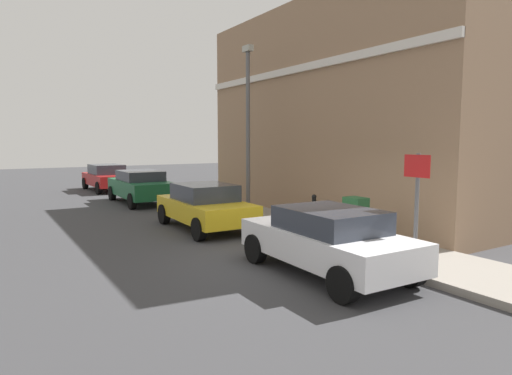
{
  "coord_description": "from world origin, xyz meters",
  "views": [
    {
      "loc": [
        -5.97,
        -8.05,
        2.69
      ],
      "look_at": [
        1.46,
        3.87,
        1.2
      ],
      "focal_mm": 31.01,
      "sensor_mm": 36.0,
      "label": 1
    }
  ],
  "objects_px": {
    "car_white": "(327,239)",
    "car_green": "(141,186)",
    "car_red": "(107,177)",
    "car_yellow": "(205,205)",
    "bollard_near_cabinet": "(314,211)",
    "lamppost": "(248,123)",
    "utility_cabinet": "(355,222)",
    "street_sign": "(417,194)"
  },
  "relations": [
    {
      "from": "car_white",
      "to": "car_green",
      "type": "bearing_deg",
      "value": 1.34
    },
    {
      "from": "street_sign",
      "to": "car_white",
      "type": "bearing_deg",
      "value": 142.71
    },
    {
      "from": "car_white",
      "to": "lamppost",
      "type": "distance_m",
      "value": 7.21
    },
    {
      "from": "car_red",
      "to": "lamppost",
      "type": "distance_m",
      "value": 11.86
    },
    {
      "from": "car_yellow",
      "to": "car_white",
      "type": "bearing_deg",
      "value": -177.63
    },
    {
      "from": "car_white",
      "to": "utility_cabinet",
      "type": "relative_size",
      "value": 3.46
    },
    {
      "from": "bollard_near_cabinet",
      "to": "lamppost",
      "type": "distance_m",
      "value": 4.34
    },
    {
      "from": "car_red",
      "to": "car_green",
      "type": "bearing_deg",
      "value": 179.41
    },
    {
      "from": "car_green",
      "to": "utility_cabinet",
      "type": "distance_m",
      "value": 11.09
    },
    {
      "from": "car_yellow",
      "to": "car_green",
      "type": "bearing_deg",
      "value": 0.83
    },
    {
      "from": "car_green",
      "to": "street_sign",
      "type": "bearing_deg",
      "value": -173.72
    },
    {
      "from": "car_white",
      "to": "car_red",
      "type": "height_order",
      "value": "car_red"
    },
    {
      "from": "car_white",
      "to": "lamppost",
      "type": "height_order",
      "value": "lamppost"
    },
    {
      "from": "car_white",
      "to": "bollard_near_cabinet",
      "type": "xyz_separation_m",
      "value": [
        2.08,
        2.96,
        -0.01
      ]
    },
    {
      "from": "car_white",
      "to": "car_red",
      "type": "distance_m",
      "value": 17.82
    },
    {
      "from": "utility_cabinet",
      "to": "car_yellow",
      "type": "bearing_deg",
      "value": 115.8
    },
    {
      "from": "car_green",
      "to": "lamppost",
      "type": "bearing_deg",
      "value": -160.27
    },
    {
      "from": "car_white",
      "to": "street_sign",
      "type": "height_order",
      "value": "street_sign"
    },
    {
      "from": "car_white",
      "to": "car_yellow",
      "type": "height_order",
      "value": "car_yellow"
    },
    {
      "from": "utility_cabinet",
      "to": "lamppost",
      "type": "distance_m",
      "value": 5.83
    },
    {
      "from": "car_green",
      "to": "car_red",
      "type": "bearing_deg",
      "value": 1.01
    },
    {
      "from": "bollard_near_cabinet",
      "to": "car_yellow",
      "type": "bearing_deg",
      "value": 130.37
    },
    {
      "from": "car_yellow",
      "to": "lamppost",
      "type": "distance_m",
      "value": 3.44
    },
    {
      "from": "car_yellow",
      "to": "car_green",
      "type": "relative_size",
      "value": 0.94
    },
    {
      "from": "car_white",
      "to": "car_green",
      "type": "xyz_separation_m",
      "value": [
        -0.02,
        12.13,
        0.03
      ]
    },
    {
      "from": "car_yellow",
      "to": "lamppost",
      "type": "height_order",
      "value": "lamppost"
    },
    {
      "from": "car_yellow",
      "to": "utility_cabinet",
      "type": "bearing_deg",
      "value": -152.77
    },
    {
      "from": "utility_cabinet",
      "to": "bollard_near_cabinet",
      "type": "bearing_deg",
      "value": 86.7
    },
    {
      "from": "car_red",
      "to": "bollard_near_cabinet",
      "type": "height_order",
      "value": "car_red"
    },
    {
      "from": "car_green",
      "to": "bollard_near_cabinet",
      "type": "bearing_deg",
      "value": -166.81
    },
    {
      "from": "car_yellow",
      "to": "car_green",
      "type": "distance_m",
      "value": 6.62
    },
    {
      "from": "utility_cabinet",
      "to": "bollard_near_cabinet",
      "type": "xyz_separation_m",
      "value": [
        0.1,
        1.73,
        0.02
      ]
    },
    {
      "from": "bollard_near_cabinet",
      "to": "car_green",
      "type": "bearing_deg",
      "value": 102.93
    },
    {
      "from": "car_yellow",
      "to": "bollard_near_cabinet",
      "type": "xyz_separation_m",
      "value": [
        2.17,
        -2.56,
        -0.02
      ]
    },
    {
      "from": "car_green",
      "to": "car_red",
      "type": "distance_m",
      "value": 5.69
    },
    {
      "from": "car_white",
      "to": "street_sign",
      "type": "relative_size",
      "value": 1.73
    },
    {
      "from": "car_green",
      "to": "bollard_near_cabinet",
      "type": "distance_m",
      "value": 9.41
    },
    {
      "from": "car_green",
      "to": "car_red",
      "type": "height_order",
      "value": "car_red"
    },
    {
      "from": "car_red",
      "to": "car_white",
      "type": "bearing_deg",
      "value": 178.98
    },
    {
      "from": "bollard_near_cabinet",
      "to": "car_white",
      "type": "bearing_deg",
      "value": -125.16
    },
    {
      "from": "car_yellow",
      "to": "car_red",
      "type": "xyz_separation_m",
      "value": [
        -0.01,
        12.31,
        0.02
      ]
    },
    {
      "from": "car_white",
      "to": "bollard_near_cabinet",
      "type": "distance_m",
      "value": 3.62
    }
  ]
}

